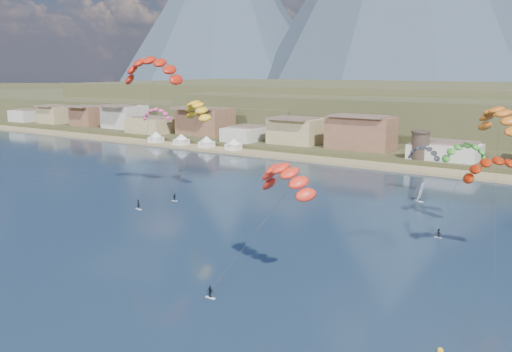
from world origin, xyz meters
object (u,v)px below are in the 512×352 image
at_px(watchtower, 420,145).
at_px(kitesurfer_green, 465,150).
at_px(buoy, 440,351).
at_px(kitesurfer_yellow, 198,107).
at_px(windsurfer, 419,195).
at_px(kitesurfer_orange, 287,174).
at_px(kitesurfer_red, 152,66).

relative_size(watchtower, kitesurfer_green, 0.48).
distance_m(watchtower, buoy, 113.05).
bearing_deg(kitesurfer_yellow, windsurfer, 22.22).
distance_m(kitesurfer_yellow, buoy, 83.36).
distance_m(kitesurfer_orange, kitesurfer_green, 44.26).
bearing_deg(windsurfer, watchtower, 106.80).
bearing_deg(kitesurfer_yellow, kitesurfer_green, 6.27).
relative_size(kitesurfer_red, kitesurfer_orange, 1.75).
bearing_deg(kitesurfer_green, kitesurfer_orange, -108.21).
bearing_deg(windsurfer, kitesurfer_yellow, -157.78).
bearing_deg(kitesurfer_red, watchtower, 60.76).
bearing_deg(kitesurfer_green, windsurfer, 132.34).
relative_size(kitesurfer_red, windsurfer, 7.75).
relative_size(watchtower, kitesurfer_orange, 0.45).
height_order(kitesurfer_orange, kitesurfer_green, kitesurfer_orange).
bearing_deg(kitesurfer_green, kitesurfer_yellow, -173.73).
distance_m(kitesurfer_red, buoy, 87.77).
bearing_deg(watchtower, kitesurfer_green, -66.37).
xyz_separation_m(kitesurfer_yellow, kitesurfer_green, (58.29, 6.41, -5.94)).
relative_size(kitesurfer_yellow, buoy, 34.43).
height_order(kitesurfer_yellow, buoy, kitesurfer_yellow).
bearing_deg(kitesurfer_orange, kitesurfer_green, 71.79).
relative_size(kitesurfer_orange, windsurfer, 4.43).
bearing_deg(buoy, kitesurfer_yellow, 147.01).
bearing_deg(windsurfer, kitesurfer_red, -153.26).
height_order(kitesurfer_red, windsurfer, kitesurfer_red).
bearing_deg(kitesurfer_yellow, watchtower, 62.24).
bearing_deg(windsurfer, kitesurfer_orange, -92.37).
xyz_separation_m(kitesurfer_orange, windsurfer, (2.27, 54.72, -13.51)).
bearing_deg(windsurfer, kitesurfer_green, -47.66).
xyz_separation_m(kitesurfer_red, kitesurfer_orange, (50.89, -27.94, -14.41)).
distance_m(kitesurfer_yellow, windsurfer, 53.79).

